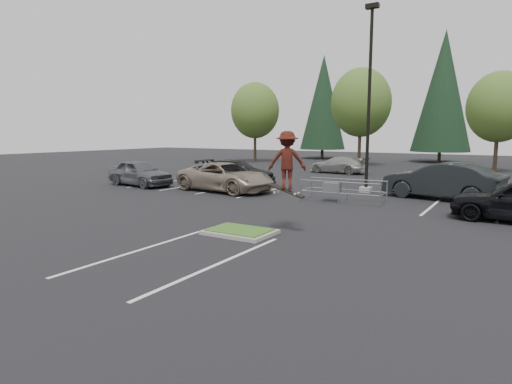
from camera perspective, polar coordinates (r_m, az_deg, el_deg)
The scene contains 16 objects.
ground at distance 14.29m, azimuth -2.15°, elevation -5.60°, with size 120.00×120.00×0.00m, color black.
grass_median at distance 14.27m, azimuth -2.15°, elevation -5.29°, with size 2.20×1.60×0.16m.
stall_lines at distance 20.06m, azimuth 4.22°, elevation -1.66°, with size 22.62×17.60×0.01m.
light_pole at distance 24.66m, azimuth 14.79°, elevation 10.52°, with size 0.70×0.60×10.12m.
decid_a at distance 48.95m, azimuth -0.12°, elevation 10.58°, with size 5.44×5.44×8.91m.
decid_b at distance 44.34m, azimuth 13.80°, elevation 11.22°, with size 5.89×5.89×9.64m.
decid_c at distance 41.45m, azimuth 29.65°, elevation 9.57°, with size 5.12×5.12×8.38m.
conif_a at distance 56.06m, azimuth 8.95°, elevation 11.71°, with size 5.72×5.72×13.00m.
conif_b at distance 52.80m, azimuth 23.67°, elevation 12.20°, with size 6.38×6.38×14.50m.
cart_corral at distance 21.09m, azimuth 10.44°, elevation 0.59°, with size 3.94×1.60×1.10m.
skateboarder at distance 14.17m, azimuth 4.11°, elevation 4.18°, with size 1.43×1.19×2.18m.
car_l_tan at distance 24.50m, azimuth -4.08°, elevation 2.02°, with size 2.72×5.90×1.64m, color gray.
car_l_black at distance 28.02m, azimuth -2.68°, elevation 2.69°, with size 2.18×5.37×1.56m, color black.
car_l_grey at distance 27.94m, azimuth -15.29°, elevation 2.49°, with size 1.93×4.81×1.64m, color #54555C.
car_r_charc at distance 23.39m, azimuth 23.52°, elevation 1.38°, with size 1.98×5.69×1.87m, color black.
car_far_silver at distance 35.94m, azimuth 10.99°, elevation 3.59°, with size 1.96×4.83×1.40m, color #A1A09C.
Camera 1 is at (7.74, -11.54, 3.35)m, focal length 30.00 mm.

